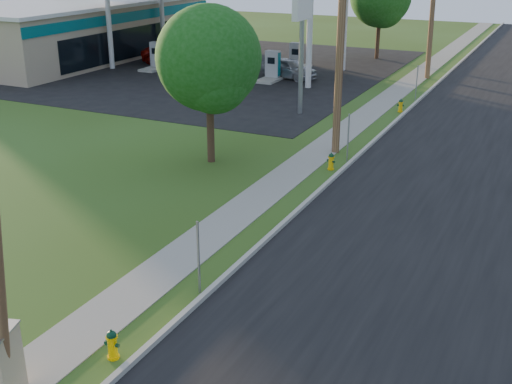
% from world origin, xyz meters
% --- Properties ---
extents(road, '(8.00, 120.00, 0.02)m').
position_xyz_m(road, '(4.50, 10.00, 0.01)').
color(road, black).
rests_on(road, ground).
extents(curb, '(0.15, 120.00, 0.15)m').
position_xyz_m(curb, '(0.50, 10.00, 0.07)').
color(curb, '#A3A195').
rests_on(curb, ground).
extents(sidewalk, '(1.50, 120.00, 0.03)m').
position_xyz_m(sidewalk, '(-1.25, 10.00, 0.01)').
color(sidewalk, gray).
rests_on(sidewalk, ground).
extents(forecourt, '(26.00, 28.00, 0.02)m').
position_xyz_m(forecourt, '(-16.00, 32.00, 0.01)').
color(forecourt, black).
rests_on(forecourt, ground).
extents(utility_pole_mid, '(1.40, 0.32, 9.80)m').
position_xyz_m(utility_pole_mid, '(-0.60, 17.00, 4.95)').
color(utility_pole_mid, brown).
rests_on(utility_pole_mid, ground).
extents(utility_pole_far, '(1.40, 0.32, 9.50)m').
position_xyz_m(utility_pole_far, '(-0.60, 35.00, 4.80)').
color(utility_pole_far, brown).
rests_on(utility_pole_far, ground).
extents(sign_post_near, '(0.05, 0.04, 2.00)m').
position_xyz_m(sign_post_near, '(0.25, 4.20, 1.00)').
color(sign_post_near, gray).
rests_on(sign_post_near, ground).
extents(sign_post_mid, '(0.05, 0.04, 2.00)m').
position_xyz_m(sign_post_mid, '(0.25, 16.00, 1.00)').
color(sign_post_mid, gray).
rests_on(sign_post_mid, ground).
extents(sign_post_far, '(0.05, 0.04, 2.00)m').
position_xyz_m(sign_post_far, '(0.25, 28.20, 1.00)').
color(sign_post_far, gray).
rests_on(sign_post_far, ground).
extents(fuel_pump_nw, '(1.20, 3.20, 1.90)m').
position_xyz_m(fuel_pump_nw, '(-18.50, 30.00, 0.72)').
color(fuel_pump_nw, '#A3A195').
rests_on(fuel_pump_nw, ground).
extents(fuel_pump_ne, '(1.20, 3.20, 1.90)m').
position_xyz_m(fuel_pump_ne, '(-9.50, 30.00, 0.72)').
color(fuel_pump_ne, '#A3A195').
rests_on(fuel_pump_ne, ground).
extents(fuel_pump_sw, '(1.20, 3.20, 1.90)m').
position_xyz_m(fuel_pump_sw, '(-18.50, 34.00, 0.72)').
color(fuel_pump_sw, '#A3A195').
rests_on(fuel_pump_sw, ground).
extents(fuel_pump_se, '(1.20, 3.20, 1.90)m').
position_xyz_m(fuel_pump_se, '(-9.50, 34.00, 0.72)').
color(fuel_pump_se, '#A3A195').
rests_on(fuel_pump_se, ground).
extents(convenience_store, '(10.40, 22.40, 4.25)m').
position_xyz_m(convenience_store, '(-26.98, 32.00, 2.13)').
color(convenience_store, tan).
rests_on(convenience_store, ground).
extents(price_pylon, '(0.34, 2.04, 6.85)m').
position_xyz_m(price_pylon, '(-4.50, 22.50, 5.43)').
color(price_pylon, gray).
rests_on(price_pylon, ground).
extents(tree_verge, '(4.14, 4.14, 6.27)m').
position_xyz_m(tree_verge, '(-4.66, 13.51, 4.04)').
color(tree_verge, '#39281B').
rests_on(tree_verge, ground).
extents(hydrant_near, '(0.36, 0.32, 0.71)m').
position_xyz_m(hydrant_near, '(-0.01, 1.00, 0.35)').
color(hydrant_near, '#FFC500').
rests_on(hydrant_near, ground).
extents(hydrant_mid, '(0.36, 0.32, 0.70)m').
position_xyz_m(hydrant_mid, '(-0.00, 14.75, 0.34)').
color(hydrant_mid, yellow).
rests_on(hydrant_mid, ground).
extents(hydrant_far, '(0.37, 0.33, 0.71)m').
position_xyz_m(hydrant_far, '(0.15, 25.17, 0.35)').
color(hydrant_far, yellow).
rests_on(hydrant_far, ground).
extents(car_red, '(5.54, 4.14, 1.40)m').
position_xyz_m(car_red, '(-18.82, 32.91, 0.70)').
color(car_red, '#730A04').
rests_on(car_red, ground).
extents(car_silver, '(4.21, 2.60, 1.34)m').
position_xyz_m(car_silver, '(-8.77, 30.98, 0.67)').
color(car_silver, '#ADB0B4').
rests_on(car_silver, ground).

